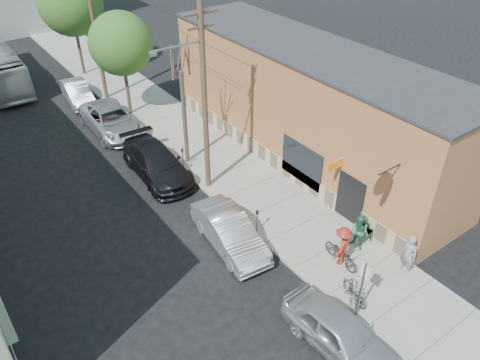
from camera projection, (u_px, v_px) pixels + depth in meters
ground at (229, 264)px, 20.91m from camera, size 120.00×120.00×0.00m
sidewalk at (186, 136)px, 30.23m from camera, size 4.50×58.00×0.15m
cafe_building at (307, 105)px, 26.68m from camera, size 6.60×20.20×6.61m
sign_post at (362, 285)px, 17.44m from camera, size 0.07×0.45×2.80m
parking_meter_near at (257, 218)px, 22.02m from camera, size 0.14×0.14×1.24m
parking_meter_far at (183, 155)px, 26.64m from camera, size 0.14×0.14×1.24m
utility_pole_near at (203, 97)px, 22.62m from camera, size 3.57×0.28×10.00m
utility_pole_far at (94, 27)px, 32.02m from camera, size 1.80×0.28×10.00m
tree_bare at (185, 119)px, 26.11m from camera, size 0.24×0.24×5.55m
tree_leafy_mid at (121, 44)px, 30.07m from camera, size 4.13×4.13×6.97m
tree_leafy_far at (71, 4)px, 35.62m from camera, size 4.92×4.92×8.05m
patio_chair_a at (367, 230)px, 21.88m from camera, size 0.60×0.60×0.88m
patio_chair_b at (366, 231)px, 21.83m from camera, size 0.60×0.60×0.88m
patron_grey at (408, 255)px, 19.75m from camera, size 0.55×0.77×1.97m
patron_green at (359, 233)px, 21.04m from camera, size 0.79×0.96×1.80m
cyclist at (342, 246)px, 20.22m from camera, size 1.42×1.08×1.95m
cyclist_bike at (341, 254)px, 20.48m from camera, size 0.83×2.00×1.02m
parked_bike_a at (354, 291)px, 18.79m from camera, size 0.73×1.56×0.91m
parked_bike_b at (349, 291)px, 18.84m from camera, size 1.34×1.64×0.84m
car_0 at (339, 332)px, 16.94m from camera, size 2.21×4.81×1.60m
car_1 at (230, 232)px, 21.45m from camera, size 2.20×5.07×1.62m
car_2 at (157, 163)px, 26.19m from camera, size 2.67×5.97×1.70m
car_3 at (112, 120)px, 30.48m from camera, size 2.79×5.96×1.65m
car_4 at (77, 92)px, 34.23m from camera, size 2.01×4.66×1.49m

